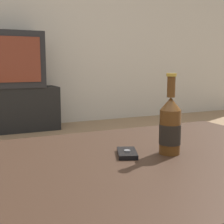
{
  "coord_description": "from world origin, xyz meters",
  "views": [
    {
      "loc": [
        -0.5,
        -0.82,
        0.74
      ],
      "look_at": [
        0.02,
        0.3,
        0.55
      ],
      "focal_mm": 50.0,
      "sensor_mm": 36.0,
      "label": 1
    }
  ],
  "objects_px": {
    "television": "(11,60)",
    "beer_bottle": "(170,126)",
    "tv_stand": "(13,109)",
    "cell_phone": "(127,153)"
  },
  "relations": [
    {
      "from": "television",
      "to": "beer_bottle",
      "type": "bearing_deg",
      "value": -87.08
    },
    {
      "from": "tv_stand",
      "to": "television",
      "type": "height_order",
      "value": "television"
    },
    {
      "from": "tv_stand",
      "to": "beer_bottle",
      "type": "bearing_deg",
      "value": -87.08
    },
    {
      "from": "beer_bottle",
      "to": "cell_phone",
      "type": "height_order",
      "value": "beer_bottle"
    },
    {
      "from": "tv_stand",
      "to": "television",
      "type": "xyz_separation_m",
      "value": [
        0.0,
        -0.0,
        0.55
      ]
    },
    {
      "from": "cell_phone",
      "to": "beer_bottle",
      "type": "bearing_deg",
      "value": 5.63
    },
    {
      "from": "beer_bottle",
      "to": "cell_phone",
      "type": "relative_size",
      "value": 2.1
    },
    {
      "from": "tv_stand",
      "to": "beer_bottle",
      "type": "height_order",
      "value": "beer_bottle"
    },
    {
      "from": "television",
      "to": "cell_phone",
      "type": "distance_m",
      "value": 2.74
    },
    {
      "from": "cell_phone",
      "to": "television",
      "type": "bearing_deg",
      "value": 112.23
    }
  ]
}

